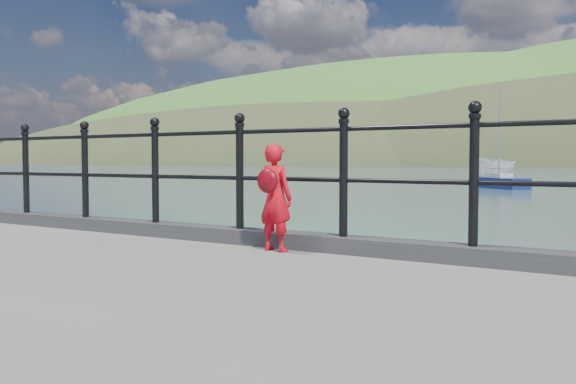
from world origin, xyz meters
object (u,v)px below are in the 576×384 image
Objects in this scene: child at (275,197)px; launch_white at (495,168)px; railing at (289,164)px; sailboat_port at (499,183)px.

launch_white is at bearing -72.13° from child.
railing is 2.65× the size of sailboat_port.
sailboat_port is (-6.57, 36.43, -1.48)m from railing.
railing is at bearing -40.07° from sailboat_port.
railing is 3.28× the size of launch_white.
child is 37.32m from sailboat_port.
sailboat_port reaches higher than child.
railing is 57.16m from launch_white.
child is at bearing -40.11° from sailboat_port.
railing is at bearing -79.41° from child.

